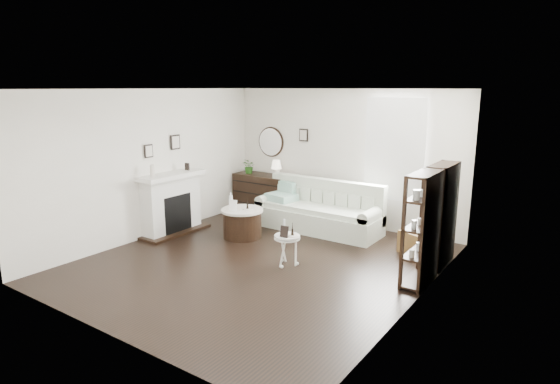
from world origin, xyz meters
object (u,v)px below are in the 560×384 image
Objects in this scene: sofa at (319,214)px; pedestal_table at (287,238)px; dresser at (263,194)px; drum_table at (242,223)px.

sofa is 5.04× the size of pedestal_table.
sofa is at bearing -13.22° from dresser.
sofa is at bearing 105.68° from pedestal_table.
sofa is 1.54m from drum_table.
pedestal_table is at bearing -46.37° from dresser.
dresser is at bearing 166.78° from sofa.
dresser is (-1.67, 0.39, 0.11)m from sofa.
sofa is at bearing 53.08° from drum_table.
sofa reaches higher than drum_table.
dresser is at bearing 114.68° from drum_table.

